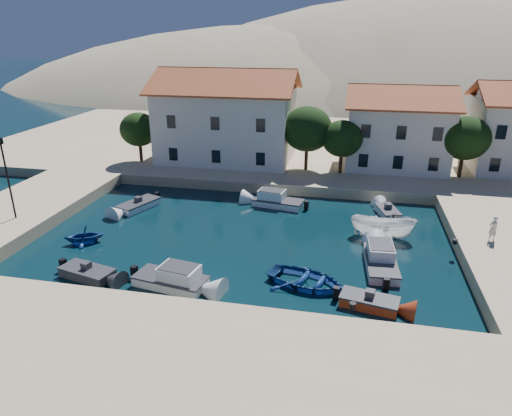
{
  "coord_description": "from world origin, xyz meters",
  "views": [
    {
      "loc": [
        7.19,
        -19.92,
        14.53
      ],
      "look_at": [
        0.71,
        11.26,
        2.0
      ],
      "focal_mm": 32.0,
      "sensor_mm": 36.0,
      "label": 1
    }
  ],
  "objects_px": {
    "cabin_cruiser_south": "(171,279)",
    "boat_east": "(382,237)",
    "pedestrian": "(493,228)",
    "cabin_cruiser_east": "(381,261)",
    "rowboat_south": "(306,285)",
    "building_mid": "(398,126)",
    "lamppost": "(6,171)",
    "building_left": "(227,114)"
  },
  "relations": [
    {
      "from": "building_mid",
      "to": "boat_east",
      "type": "xyz_separation_m",
      "value": [
        -1.87,
        -16.7,
        -5.22
      ]
    },
    {
      "from": "cabin_cruiser_south",
      "to": "boat_east",
      "type": "relative_size",
      "value": 0.99
    },
    {
      "from": "building_left",
      "to": "boat_east",
      "type": "distance_m",
      "value": 23.28
    },
    {
      "from": "boat_east",
      "to": "pedestrian",
      "type": "relative_size",
      "value": 2.65
    },
    {
      "from": "cabin_cruiser_east",
      "to": "rowboat_south",
      "type": "bearing_deg",
      "value": 120.96
    },
    {
      "from": "building_left",
      "to": "building_mid",
      "type": "distance_m",
      "value": 18.04
    },
    {
      "from": "rowboat_south",
      "to": "cabin_cruiser_east",
      "type": "distance_m",
      "value": 5.5
    },
    {
      "from": "lamppost",
      "to": "building_mid",
      "type": "bearing_deg",
      "value": 35.45
    },
    {
      "from": "boat_east",
      "to": "cabin_cruiser_south",
      "type": "bearing_deg",
      "value": 130.74
    },
    {
      "from": "lamppost",
      "to": "boat_east",
      "type": "relative_size",
      "value": 1.31
    },
    {
      "from": "building_mid",
      "to": "rowboat_south",
      "type": "distance_m",
      "value": 26.12
    },
    {
      "from": "building_mid",
      "to": "building_left",
      "type": "bearing_deg",
      "value": -176.82
    },
    {
      "from": "cabin_cruiser_east",
      "to": "boat_east",
      "type": "xyz_separation_m",
      "value": [
        0.34,
        4.87,
        -0.48
      ]
    },
    {
      "from": "building_mid",
      "to": "lamppost",
      "type": "distance_m",
      "value": 36.21
    },
    {
      "from": "building_left",
      "to": "cabin_cruiser_east",
      "type": "height_order",
      "value": "building_left"
    },
    {
      "from": "pedestrian",
      "to": "cabin_cruiser_east",
      "type": "bearing_deg",
      "value": 3.63
    },
    {
      "from": "cabin_cruiser_south",
      "to": "building_left",
      "type": "bearing_deg",
      "value": 106.83
    },
    {
      "from": "building_mid",
      "to": "lamppost",
      "type": "bearing_deg",
      "value": -144.55
    },
    {
      "from": "rowboat_south",
      "to": "cabin_cruiser_east",
      "type": "height_order",
      "value": "cabin_cruiser_east"
    },
    {
      "from": "cabin_cruiser_east",
      "to": "building_mid",
      "type": "bearing_deg",
      "value": -9.68
    },
    {
      "from": "building_left",
      "to": "lamppost",
      "type": "height_order",
      "value": "building_left"
    },
    {
      "from": "cabin_cruiser_south",
      "to": "boat_east",
      "type": "bearing_deg",
      "value": 46.61
    },
    {
      "from": "lamppost",
      "to": "cabin_cruiser_east",
      "type": "distance_m",
      "value": 27.63
    },
    {
      "from": "building_left",
      "to": "lamppost",
      "type": "xyz_separation_m",
      "value": [
        -11.5,
        -20.0,
        -1.18
      ]
    },
    {
      "from": "pedestrian",
      "to": "building_left",
      "type": "bearing_deg",
      "value": -58.61
    },
    {
      "from": "building_left",
      "to": "pedestrian",
      "type": "distance_m",
      "value": 29.01
    },
    {
      "from": "cabin_cruiser_south",
      "to": "pedestrian",
      "type": "height_order",
      "value": "pedestrian"
    },
    {
      "from": "cabin_cruiser_east",
      "to": "boat_east",
      "type": "bearing_deg",
      "value": -7.8
    },
    {
      "from": "lamppost",
      "to": "pedestrian",
      "type": "relative_size",
      "value": 3.48
    },
    {
      "from": "pedestrian",
      "to": "rowboat_south",
      "type": "bearing_deg",
      "value": 7.07
    },
    {
      "from": "building_left",
      "to": "rowboat_south",
      "type": "relative_size",
      "value": 3.02
    },
    {
      "from": "rowboat_south",
      "to": "boat_east",
      "type": "relative_size",
      "value": 1.03
    },
    {
      "from": "rowboat_south",
      "to": "lamppost",
      "type": "bearing_deg",
      "value": 97.56
    },
    {
      "from": "lamppost",
      "to": "rowboat_south",
      "type": "relative_size",
      "value": 1.28
    },
    {
      "from": "boat_east",
      "to": "pedestrian",
      "type": "height_order",
      "value": "pedestrian"
    },
    {
      "from": "rowboat_south",
      "to": "boat_east",
      "type": "height_order",
      "value": "boat_east"
    },
    {
      "from": "pedestrian",
      "to": "cabin_cruiser_south",
      "type": "bearing_deg",
      "value": 0.54
    },
    {
      "from": "rowboat_south",
      "to": "pedestrian",
      "type": "relative_size",
      "value": 2.72
    },
    {
      "from": "cabin_cruiser_east",
      "to": "pedestrian",
      "type": "bearing_deg",
      "value": -67.68
    },
    {
      "from": "cabin_cruiser_east",
      "to": "pedestrian",
      "type": "relative_size",
      "value": 2.7
    },
    {
      "from": "building_left",
      "to": "boat_east",
      "type": "relative_size",
      "value": 3.1
    },
    {
      "from": "lamppost",
      "to": "cabin_cruiser_east",
      "type": "relative_size",
      "value": 1.29
    }
  ]
}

